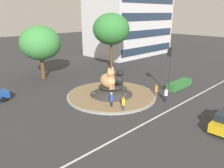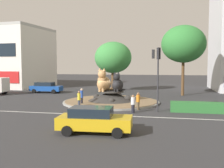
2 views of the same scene
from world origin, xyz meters
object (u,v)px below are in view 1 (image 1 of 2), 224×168
(cat_statue_calico, at_px, (108,80))
(pedestrian_orange_shirt, at_px, (156,91))
(cat_statue_black, at_px, (118,78))
(second_tree_near_tower, at_px, (40,43))
(pedestrian_blue_shirt, at_px, (111,100))
(pedestrian_yellow_shirt, at_px, (123,104))
(broadleaf_tree_behind_island, at_px, (111,29))
(traffic_light_mast, at_px, (170,61))
(pedestrian_white_shirt, at_px, (166,95))

(cat_statue_calico, distance_m, pedestrian_orange_shirt, 5.83)
(cat_statue_black, bearing_deg, second_tree_near_tower, -163.35)
(pedestrian_blue_shirt, bearing_deg, pedestrian_yellow_shirt, -40.15)
(cat_statue_calico, relative_size, broadleaf_tree_behind_island, 0.27)
(traffic_light_mast, distance_m, pedestrian_yellow_shirt, 8.24)
(cat_statue_calico, relative_size, pedestrian_white_shirt, 1.62)
(cat_statue_calico, height_order, pedestrian_white_shirt, cat_statue_calico)
(pedestrian_white_shirt, bearing_deg, traffic_light_mast, 108.54)
(pedestrian_blue_shirt, relative_size, pedestrian_white_shirt, 1.12)
(cat_statue_black, height_order, broadleaf_tree_behind_island, broadleaf_tree_behind_island)
(broadleaf_tree_behind_island, bearing_deg, pedestrian_yellow_shirt, -129.71)
(second_tree_near_tower, bearing_deg, broadleaf_tree_behind_island, -20.45)
(second_tree_near_tower, height_order, pedestrian_orange_shirt, second_tree_near_tower)
(traffic_light_mast, distance_m, pedestrian_white_shirt, 4.10)
(cat_statue_black, distance_m, traffic_light_mast, 6.44)
(traffic_light_mast, bearing_deg, pedestrian_orange_shirt, 85.70)
(traffic_light_mast, bearing_deg, pedestrian_yellow_shirt, 96.68)
(traffic_light_mast, height_order, pedestrian_white_shirt, traffic_light_mast)
(broadleaf_tree_behind_island, distance_m, pedestrian_blue_shirt, 16.83)
(pedestrian_blue_shirt, bearing_deg, pedestrian_orange_shirt, 28.31)
(cat_statue_calico, distance_m, pedestrian_yellow_shirt, 4.38)
(second_tree_near_tower, bearing_deg, pedestrian_white_shirt, -73.25)
(broadleaf_tree_behind_island, height_order, pedestrian_yellow_shirt, broadleaf_tree_behind_island)
(broadleaf_tree_behind_island, bearing_deg, second_tree_near_tower, 159.55)
(cat_statue_calico, distance_m, pedestrian_blue_shirt, 3.23)
(second_tree_near_tower, xyz_separation_m, pedestrian_white_shirt, (5.47, -18.19, -4.56))
(cat_statue_black, distance_m, pedestrian_yellow_shirt, 5.12)
(cat_statue_black, relative_size, pedestrian_yellow_shirt, 1.28)
(broadleaf_tree_behind_island, height_order, second_tree_near_tower, broadleaf_tree_behind_island)
(traffic_light_mast, xyz_separation_m, broadleaf_tree_behind_island, (3.09, 13.13, 2.85))
(cat_statue_black, height_order, second_tree_near_tower, second_tree_near_tower)
(second_tree_near_tower, bearing_deg, pedestrian_blue_shirt, -90.94)
(pedestrian_blue_shirt, xyz_separation_m, pedestrian_white_shirt, (5.73, -2.91, -0.14))
(cat_statue_calico, distance_m, broadleaf_tree_behind_island, 13.63)
(cat_statue_black, relative_size, pedestrian_blue_shirt, 1.21)
(pedestrian_yellow_shirt, height_order, pedestrian_white_shirt, pedestrian_yellow_shirt)
(pedestrian_white_shirt, bearing_deg, cat_statue_calico, -152.98)
(traffic_light_mast, bearing_deg, cat_statue_calico, 64.23)
(traffic_light_mast, relative_size, pedestrian_blue_shirt, 3.22)
(broadleaf_tree_behind_island, xyz_separation_m, pedestrian_orange_shirt, (-4.85, -12.71, -6.19))
(cat_statue_calico, bearing_deg, pedestrian_white_shirt, 43.44)
(second_tree_near_tower, xyz_separation_m, pedestrian_orange_shirt, (5.77, -16.67, -4.52))
(pedestrian_blue_shirt, bearing_deg, traffic_light_mast, 28.22)
(cat_statue_black, xyz_separation_m, broadleaf_tree_behind_island, (7.52, 8.94, 4.95))
(broadleaf_tree_behind_island, distance_m, second_tree_near_tower, 11.45)
(second_tree_near_tower, distance_m, pedestrian_orange_shirt, 18.21)
(cat_statue_black, distance_m, pedestrian_blue_shirt, 4.26)
(cat_statue_black, distance_m, broadleaf_tree_behind_island, 12.69)
(broadleaf_tree_behind_island, xyz_separation_m, second_tree_near_tower, (-10.61, 3.96, -1.67))
(cat_statue_calico, bearing_deg, broadleaf_tree_behind_island, 141.24)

